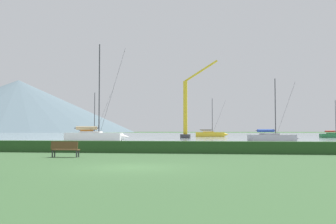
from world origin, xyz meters
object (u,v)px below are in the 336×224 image
object	(u,v)px
sailboat_slip_0	(273,137)
sailboat_slip_3	(92,135)
sailboat_slip_2	(210,134)
dock_crane	(187,112)
park_bench_under_tree	(65,148)
sailboat_slip_7	(334,135)
sailboat_slip_4	(95,136)

from	to	relation	value
sailboat_slip_0	sailboat_slip_3	bearing A→B (deg)	134.47
sailboat_slip_2	dock_crane	size ratio (longest dim) A/B	0.61
sailboat_slip_0	dock_crane	xyz separation A→B (m)	(-14.59, 25.32, 4.82)
sailboat_slip_0	park_bench_under_tree	size ratio (longest dim) A/B	5.39
sailboat_slip_0	sailboat_slip_2	xyz separation A→B (m)	(-10.38, 45.50, 0.08)
sailboat_slip_7	park_bench_under_tree	xyz separation A→B (m)	(-33.57, -69.72, -0.03)
sailboat_slip_2	park_bench_under_tree	bearing A→B (deg)	-99.25
sailboat_slip_2	sailboat_slip_7	world-z (taller)	sailboat_slip_2
sailboat_slip_0	dock_crane	bearing A→B (deg)	103.36
sailboat_slip_2	sailboat_slip_4	size ratio (longest dim) A/B	0.70
sailboat_slip_2	park_bench_under_tree	world-z (taller)	sailboat_slip_2
park_bench_under_tree	sailboat_slip_3	bearing A→B (deg)	107.52
sailboat_slip_2	sailboat_slip_4	xyz separation A→B (m)	(-14.81, -47.97, 0.09)
sailboat_slip_4	sailboat_slip_0	bearing A→B (deg)	0.88
sailboat_slip_3	sailboat_slip_7	bearing A→B (deg)	3.49
sailboat_slip_3	sailboat_slip_4	size ratio (longest dim) A/B	0.65
sailboat_slip_2	dock_crane	bearing A→B (deg)	-106.94
dock_crane	sailboat_slip_2	bearing A→B (deg)	78.24
sailboat_slip_3	dock_crane	distance (m)	20.19
dock_crane	sailboat_slip_0	bearing A→B (deg)	-60.05
sailboat_slip_7	sailboat_slip_4	bearing A→B (deg)	-146.78
sailboat_slip_0	park_bench_under_tree	distance (m)	38.20
sailboat_slip_3	dock_crane	size ratio (longest dim) A/B	0.56
sailboat_slip_2	sailboat_slip_7	size ratio (longest dim) A/B	1.18
sailboat_slip_4	dock_crane	bearing A→B (deg)	64.39
sailboat_slip_2	sailboat_slip_4	distance (m)	50.20
sailboat_slip_4	dock_crane	distance (m)	30.10
park_bench_under_tree	dock_crane	distance (m)	60.19
sailboat_slip_0	sailboat_slip_2	world-z (taller)	sailboat_slip_2
dock_crane	sailboat_slip_3	bearing A→B (deg)	-158.60
sailboat_slip_7	dock_crane	bearing A→B (deg)	-171.19
sailboat_slip_0	sailboat_slip_7	distance (m)	39.19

